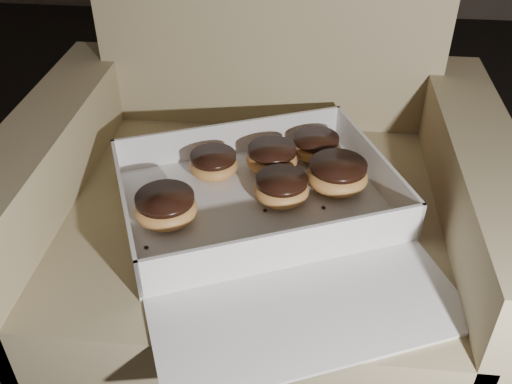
{
  "coord_description": "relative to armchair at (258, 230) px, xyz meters",
  "views": [
    {
      "loc": [
        0.88,
        -0.57,
        0.97
      ],
      "look_at": [
        0.81,
        0.18,
        0.41
      ],
      "focal_mm": 40.0,
      "sensor_mm": 36.0,
      "label": 1
    }
  ],
  "objects": [
    {
      "name": "donut_f",
      "position": [
        0.1,
        0.07,
        0.15
      ],
      "size": [
        0.09,
        0.09,
        0.04
      ],
      "color": "#E7A050",
      "rests_on": "bakery_box"
    },
    {
      "name": "bakery_box",
      "position": [
        0.02,
        -0.11,
        0.13
      ],
      "size": [
        0.58,
        0.63,
        0.07
      ],
      "rotation": [
        0.0,
        0.0,
        0.39
      ],
      "color": "white",
      "rests_on": "armchair"
    },
    {
      "name": "crumb_a",
      "position": [
        -0.1,
        -0.25,
        0.12
      ],
      "size": [
        0.01,
        0.01,
        0.0
      ],
      "primitive_type": "ellipsoid",
      "color": "black",
      "rests_on": "bakery_box"
    },
    {
      "name": "donut_e",
      "position": [
        0.14,
        -0.02,
        0.15
      ],
      "size": [
        0.1,
        0.1,
        0.05
      ],
      "color": "#E7A050",
      "rests_on": "bakery_box"
    },
    {
      "name": "donut_d",
      "position": [
        0.04,
        -0.06,
        0.15
      ],
      "size": [
        0.09,
        0.09,
        0.05
      ],
      "color": "#E7A050",
      "rests_on": "bakery_box"
    },
    {
      "name": "donut_a",
      "position": [
        0.02,
        0.03,
        0.15
      ],
      "size": [
        0.09,
        0.09,
        0.05
      ],
      "color": "#E7A050",
      "rests_on": "bakery_box"
    },
    {
      "name": "crumb_c",
      "position": [
        0.02,
        -0.1,
        0.12
      ],
      "size": [
        0.01,
        0.01,
        0.0
      ],
      "primitive_type": "ellipsoid",
      "color": "black",
      "rests_on": "bakery_box"
    },
    {
      "name": "crumb_d",
      "position": [
        0.11,
        -0.08,
        0.12
      ],
      "size": [
        0.01,
        0.01,
        0.0
      ],
      "primitive_type": "ellipsoid",
      "color": "black",
      "rests_on": "bakery_box"
    },
    {
      "name": "donut_c",
      "position": [
        -0.13,
        -0.13,
        0.15
      ],
      "size": [
        0.1,
        0.1,
        0.05
      ],
      "color": "#E7A050",
      "rests_on": "bakery_box"
    },
    {
      "name": "crumb_b",
      "position": [
        -0.15,
        -0.2,
        0.12
      ],
      "size": [
        0.01,
        0.01,
        0.0
      ],
      "primitive_type": "ellipsoid",
      "color": "black",
      "rests_on": "bakery_box"
    },
    {
      "name": "donut_b",
      "position": [
        -0.08,
        -0.0,
        0.15
      ],
      "size": [
        0.09,
        0.09,
        0.04
      ],
      "color": "#E7A050",
      "rests_on": "bakery_box"
    },
    {
      "name": "armchair",
      "position": [
        0.0,
        0.0,
        0.0
      ],
      "size": [
        0.82,
        0.7,
        0.86
      ],
      "color": "#978360",
      "rests_on": "floor"
    }
  ]
}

